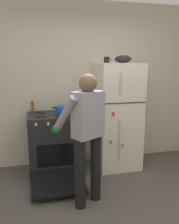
{
  "coord_description": "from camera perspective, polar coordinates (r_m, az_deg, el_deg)",
  "views": [
    {
      "loc": [
        -0.83,
        -2.0,
        1.72
      ],
      "look_at": [
        -0.04,
        1.32,
        1.0
      ],
      "focal_mm": 37.63,
      "sensor_mm": 36.0,
      "label": 1
    }
  ],
  "objects": [
    {
      "name": "coffee_mug",
      "position": [
        3.79,
        4.17,
        12.54
      ],
      "size": [
        0.11,
        0.08,
        0.1
      ],
      "color": "black",
      "rests_on": "refrigerator"
    },
    {
      "name": "stove_range",
      "position": [
        3.77,
        -8.68,
        -7.71
      ],
      "size": [
        0.76,
        1.24,
        0.94
      ],
      "color": "black",
      "rests_on": "ground"
    },
    {
      "name": "person_cook",
      "position": [
        2.78,
        -0.83,
        -4.11
      ],
      "size": [
        0.64,
        0.67,
        1.6
      ],
      "color": "black",
      "rests_on": "ground"
    },
    {
      "name": "pepper_mill",
      "position": [
        3.83,
        -13.71,
        1.28
      ],
      "size": [
        0.05,
        0.05,
        0.18
      ],
      "primitive_type": "cylinder",
      "color": "brown",
      "rests_on": "stove_range"
    },
    {
      "name": "red_pot",
      "position": [
        3.61,
        -6.38,
        0.47
      ],
      "size": [
        0.33,
        0.23,
        0.12
      ],
      "color": "#19479E",
      "rests_on": "stove_range"
    },
    {
      "name": "mixing_bowl",
      "position": [
        3.83,
        8.17,
        12.62
      ],
      "size": [
        0.27,
        0.27,
        0.12
      ],
      "primitive_type": "ellipsoid",
      "color": "black",
      "rests_on": "refrigerator"
    },
    {
      "name": "kitchen_wall_back",
      "position": [
        4.05,
        -1.49,
        6.68
      ],
      "size": [
        6.0,
        0.1,
        2.7
      ],
      "primitive_type": "cube",
      "color": "beige",
      "rests_on": "ground"
    },
    {
      "name": "refrigerator",
      "position": [
        3.9,
        6.68,
        -0.95
      ],
      "size": [
        0.68,
        0.72,
        1.71
      ],
      "color": "silver",
      "rests_on": "ground"
    }
  ]
}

